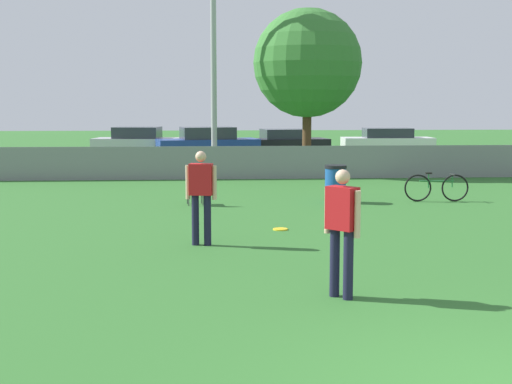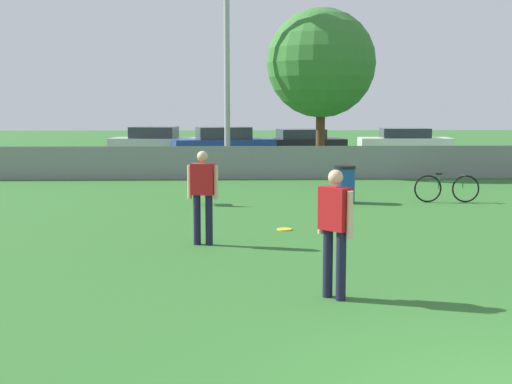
{
  "view_description": "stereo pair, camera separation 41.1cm",
  "coord_description": "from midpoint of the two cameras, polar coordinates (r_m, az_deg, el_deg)",
  "views": [
    {
      "loc": [
        -2.86,
        -5.57,
        2.53
      ],
      "look_at": [
        -2.05,
        6.19,
        1.05
      ],
      "focal_mm": 50.0,
      "sensor_mm": 36.0,
      "label": 1
    },
    {
      "loc": [
        -2.45,
        -5.59,
        2.53
      ],
      "look_at": [
        -2.05,
        6.19,
        1.05
      ],
      "focal_mm": 50.0,
      "sensor_mm": 36.0,
      "label": 2
    }
  ],
  "objects": [
    {
      "name": "fence_backline",
      "position": [
        23.81,
        4.47,
        2.37
      ],
      "size": [
        27.85,
        0.07,
        1.21
      ],
      "color": "gray",
      "rests_on": "ground_plane"
    },
    {
      "name": "light_pole",
      "position": [
        25.02,
        -1.87,
        12.45
      ],
      "size": [
        0.9,
        0.36,
        8.17
      ],
      "color": "#9E9EA3",
      "rests_on": "ground_plane"
    },
    {
      "name": "tree_near_pole",
      "position": [
        25.54,
        5.7,
        10.21
      ],
      "size": [
        3.83,
        3.83,
        5.83
      ],
      "color": "#4C331E",
      "rests_on": "ground_plane"
    },
    {
      "name": "player_thrower_red",
      "position": [
        12.67,
        -3.35,
        0.09
      ],
      "size": [
        0.55,
        0.3,
        1.68
      ],
      "rotation": [
        0.0,
        0.0,
        -0.2
      ],
      "color": "#191933",
      "rests_on": "ground_plane"
    },
    {
      "name": "player_defender_red",
      "position": [
        9.23,
        7.61,
        -2.62
      ],
      "size": [
        0.43,
        0.44,
        1.68
      ],
      "rotation": [
        0.0,
        0.0,
        -0.84
      ],
      "color": "#191933",
      "rests_on": "ground_plane"
    },
    {
      "name": "frisbee_disc",
      "position": [
        14.28,
        3.11,
        -3.0
      ],
      "size": [
        0.3,
        0.3,
        0.03
      ],
      "color": "yellow",
      "rests_on": "ground_plane"
    },
    {
      "name": "folding_chair_sideline",
      "position": [
        17.73,
        -3.56,
        0.52
      ],
      "size": [
        0.45,
        0.45,
        0.83
      ],
      "rotation": [
        0.0,
        0.0,
        3.26
      ],
      "color": "#333338",
      "rests_on": "ground_plane"
    },
    {
      "name": "bicycle_sideline",
      "position": [
        18.84,
        15.63,
        0.29
      ],
      "size": [
        1.66,
        0.44,
        0.75
      ],
      "rotation": [
        0.0,
        0.0,
        -0.05
      ],
      "color": "black",
      "rests_on": "ground_plane"
    },
    {
      "name": "trash_bin",
      "position": [
        18.23,
        7.72,
        0.64
      ],
      "size": [
        0.56,
        0.56,
        0.95
      ],
      "color": "#194C99",
      "rests_on": "ground_plane"
    },
    {
      "name": "parked_car_silver",
      "position": [
        33.85,
        -7.81,
        3.96
      ],
      "size": [
        4.19,
        2.28,
        1.41
      ],
      "rotation": [
        0.0,
        0.0,
        -0.12
      ],
      "color": "black",
      "rests_on": "ground_plane"
    },
    {
      "name": "parked_car_blue",
      "position": [
        32.24,
        -2.24,
        3.89
      ],
      "size": [
        4.75,
        2.56,
        1.44
      ],
      "rotation": [
        0.0,
        0.0,
        0.2
      ],
      "color": "black",
      "rests_on": "ground_plane"
    },
    {
      "name": "parked_car_dark",
      "position": [
        34.15,
        3.97,
        3.97
      ],
      "size": [
        4.32,
        2.41,
        1.28
      ],
      "rotation": [
        0.0,
        0.0,
        0.16
      ],
      "color": "black",
      "rests_on": "ground_plane"
    },
    {
      "name": "parked_car_white",
      "position": [
        35.39,
        12.14,
        3.97
      ],
      "size": [
        4.43,
        1.81,
        1.3
      ],
      "rotation": [
        0.0,
        0.0,
        -0.04
      ],
      "color": "black",
      "rests_on": "ground_plane"
    }
  ]
}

